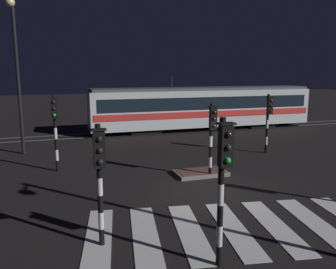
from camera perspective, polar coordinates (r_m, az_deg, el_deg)
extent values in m
plane|color=black|center=(13.09, 6.85, -9.45)|extent=(120.00, 120.00, 0.00)
cube|color=#59595E|center=(24.44, -5.23, -0.04)|extent=(80.00, 0.12, 0.03)
cube|color=#59595E|center=(25.82, -5.93, 0.51)|extent=(80.00, 0.12, 0.03)
cube|color=silver|center=(9.89, -11.45, -16.38)|extent=(1.30, 3.73, 0.02)
cube|color=silver|center=(9.89, -3.83, -16.18)|extent=(1.30, 3.73, 0.02)
cube|color=silver|center=(10.05, 3.65, -15.72)|extent=(1.30, 3.73, 0.02)
cube|color=silver|center=(10.37, 10.74, -15.04)|extent=(1.30, 3.73, 0.02)
cube|color=silver|center=(10.82, 17.28, -14.22)|extent=(1.30, 3.73, 0.02)
cube|color=silver|center=(11.39, 23.18, -13.32)|extent=(1.30, 3.73, 0.02)
cube|color=slate|center=(15.12, 5.44, -6.37)|extent=(2.22, 1.26, 0.16)
cube|color=brown|center=(15.09, 5.44, -6.04)|extent=(2.00, 1.13, 0.02)
cylinder|color=black|center=(9.40, -10.94, -16.36)|extent=(0.14, 0.14, 0.45)
cylinder|color=white|center=(9.21, -11.04, -13.83)|extent=(0.14, 0.14, 0.45)
cylinder|color=black|center=(9.04, -11.14, -11.20)|extent=(0.14, 0.14, 0.45)
cylinder|color=white|center=(8.88, -11.24, -8.48)|extent=(0.14, 0.14, 0.45)
cylinder|color=black|center=(8.74, -11.35, -5.66)|extent=(0.14, 0.14, 0.45)
cylinder|color=white|center=(8.63, -11.46, -2.76)|extent=(0.14, 0.14, 0.45)
cylinder|color=black|center=(8.54, -11.57, 0.20)|extent=(0.14, 0.14, 0.45)
cube|color=black|center=(8.45, -11.34, -2.48)|extent=(0.28, 0.20, 0.90)
sphere|color=black|center=(8.28, -11.33, -0.76)|extent=(0.14, 0.14, 0.14)
sphere|color=black|center=(8.34, -11.26, -2.64)|extent=(0.14, 0.14, 0.14)
sphere|color=black|center=(8.41, -11.19, -4.50)|extent=(0.14, 0.14, 0.14)
cube|color=black|center=(8.35, -11.46, 0.80)|extent=(0.36, 0.24, 0.04)
cylinder|color=black|center=(16.33, -17.88, -4.96)|extent=(0.14, 0.14, 0.49)
cylinder|color=white|center=(16.21, -17.98, -3.27)|extent=(0.14, 0.14, 0.49)
cylinder|color=black|center=(16.10, -18.07, -1.56)|extent=(0.14, 0.14, 0.49)
cylinder|color=white|center=(16.01, -18.17, 0.17)|extent=(0.14, 0.14, 0.49)
cylinder|color=black|center=(15.93, -18.27, 1.92)|extent=(0.14, 0.14, 0.49)
cylinder|color=white|center=(15.87, -18.37, 3.68)|extent=(0.14, 0.14, 0.49)
cylinder|color=black|center=(15.83, -18.48, 5.46)|extent=(0.14, 0.14, 0.49)
cube|color=black|center=(15.69, -18.41, 4.13)|extent=(0.28, 0.20, 0.90)
sphere|color=black|center=(15.55, -18.47, 5.11)|extent=(0.14, 0.14, 0.14)
sphere|color=black|center=(15.58, -18.41, 4.09)|extent=(0.14, 0.14, 0.14)
sphere|color=green|center=(15.61, -18.35, 3.07)|extent=(0.14, 0.14, 0.14)
cube|color=black|center=(15.65, -18.51, 5.91)|extent=(0.36, 0.24, 0.04)
cylinder|color=black|center=(19.68, 15.92, -2.32)|extent=(0.14, 0.14, 0.46)
cylinder|color=white|center=(19.59, 15.99, -0.99)|extent=(0.14, 0.14, 0.46)
cylinder|color=black|center=(19.51, 16.06, 0.34)|extent=(0.14, 0.14, 0.46)
cylinder|color=white|center=(19.43, 16.13, 1.68)|extent=(0.14, 0.14, 0.46)
cylinder|color=black|center=(19.37, 16.20, 3.03)|extent=(0.14, 0.14, 0.46)
cylinder|color=white|center=(19.32, 16.27, 4.40)|extent=(0.14, 0.14, 0.46)
cylinder|color=black|center=(19.28, 16.34, 5.76)|extent=(0.14, 0.14, 0.46)
cube|color=black|center=(19.17, 16.56, 4.62)|extent=(0.28, 0.20, 0.90)
sphere|color=red|center=(19.06, 16.79, 5.42)|extent=(0.14, 0.14, 0.14)
sphere|color=black|center=(19.08, 16.75, 4.58)|extent=(0.14, 0.14, 0.14)
sphere|color=black|center=(19.11, 16.71, 3.75)|extent=(0.14, 0.14, 0.14)
cube|color=black|center=(19.13, 16.64, 6.08)|extent=(0.36, 0.24, 0.04)
cylinder|color=black|center=(8.48, 8.43, -19.28)|extent=(0.14, 0.14, 0.50)
cylinder|color=white|center=(8.25, 8.53, -16.29)|extent=(0.14, 0.14, 0.50)
cylinder|color=black|center=(8.04, 8.63, -13.13)|extent=(0.14, 0.14, 0.50)
cylinder|color=white|center=(7.85, 8.73, -9.81)|extent=(0.14, 0.14, 0.50)
cylinder|color=black|center=(7.70, 8.83, -6.35)|extent=(0.14, 0.14, 0.50)
cylinder|color=white|center=(7.57, 8.93, -2.76)|extent=(0.14, 0.14, 0.50)
cylinder|color=black|center=(7.48, 9.04, 0.94)|extent=(0.14, 0.14, 0.50)
cube|color=black|center=(7.39, 9.55, -1.96)|extent=(0.28, 0.20, 0.90)
sphere|color=black|center=(7.24, 10.02, 0.03)|extent=(0.14, 0.14, 0.14)
sphere|color=black|center=(7.30, 9.95, -2.14)|extent=(0.14, 0.14, 0.14)
sphere|color=green|center=(7.36, 9.88, -4.26)|extent=(0.14, 0.14, 0.14)
cube|color=black|center=(7.30, 9.67, 1.80)|extent=(0.36, 0.24, 0.04)
cylinder|color=black|center=(14.72, 6.99, -6.27)|extent=(0.14, 0.14, 0.45)
cylinder|color=white|center=(14.60, 7.03, -4.58)|extent=(0.14, 0.14, 0.45)
cylinder|color=black|center=(14.49, 7.07, -2.87)|extent=(0.14, 0.14, 0.45)
cylinder|color=white|center=(14.40, 7.11, -1.13)|extent=(0.14, 0.14, 0.45)
cylinder|color=black|center=(14.31, 7.15, 0.64)|extent=(0.14, 0.14, 0.45)
cylinder|color=white|center=(14.24, 7.19, 2.42)|extent=(0.14, 0.14, 0.45)
cylinder|color=black|center=(14.19, 7.23, 4.21)|extent=(0.14, 0.14, 0.45)
cube|color=black|center=(14.08, 7.49, 2.62)|extent=(0.28, 0.20, 0.90)
sphere|color=black|center=(13.95, 7.71, 3.70)|extent=(0.14, 0.14, 0.14)
sphere|color=black|center=(13.98, 7.68, 2.56)|extent=(0.14, 0.14, 0.14)
sphere|color=black|center=(14.02, 7.65, 1.43)|extent=(0.14, 0.14, 0.14)
cube|color=black|center=(14.02, 7.54, 4.61)|extent=(0.36, 0.24, 0.04)
cylinder|color=black|center=(19.94, -23.60, 8.17)|extent=(0.18, 0.18, 7.90)
cylinder|color=black|center=(19.78, -24.59, 19.33)|extent=(0.10, 0.90, 0.10)
sphere|color=#F9E08C|center=(19.32, -24.73, 19.31)|extent=(0.44, 0.44, 0.44)
cube|color=silver|center=(26.57, 5.92, 4.46)|extent=(17.30, 2.50, 2.70)
cube|color=red|center=(25.46, 7.06, 3.38)|extent=(16.95, 0.04, 0.44)
cube|color=red|center=(27.76, 4.86, 4.01)|extent=(16.95, 0.04, 0.44)
cube|color=black|center=(25.38, 7.09, 5.18)|extent=(16.43, 0.03, 0.90)
cube|color=#4C4C51|center=(26.46, 5.98, 7.58)|extent=(16.95, 2.30, 0.20)
cylinder|color=#262628|center=(25.50, 0.60, 8.66)|extent=(0.08, 0.08, 1.00)
cube|color=black|center=(28.99, 14.51, 1.64)|extent=(2.20, 2.00, 0.35)
cube|color=black|center=(25.25, -4.08, 0.68)|extent=(2.20, 2.00, 0.35)
sphere|color=#F9F2CC|center=(31.13, 20.77, 3.97)|extent=(0.24, 0.24, 0.24)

